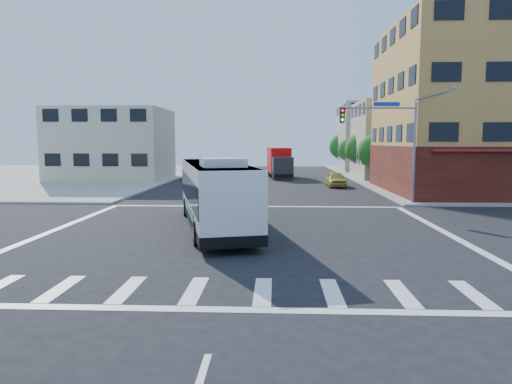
{
  "coord_description": "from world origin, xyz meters",
  "views": [
    {
      "loc": [
        1.35,
        -20.84,
        4.32
      ],
      "look_at": [
        0.34,
        2.58,
        1.74
      ],
      "focal_mm": 32.0,
      "sensor_mm": 36.0,
      "label": 1
    }
  ],
  "objects": [
    {
      "name": "transit_bus",
      "position": [
        -1.7,
        1.82,
        1.77
      ],
      "size": [
        5.56,
        12.51,
        3.63
      ],
      "rotation": [
        0.0,
        0.0,
        0.25
      ],
      "color": "black",
      "rests_on": "ground"
    },
    {
      "name": "street_tree_b",
      "position": [
        11.9,
        35.92,
        3.75
      ],
      "size": [
        3.8,
        3.8,
        5.79
      ],
      "color": "#382414",
      "rests_on": "ground"
    },
    {
      "name": "street_tree_a",
      "position": [
        11.9,
        27.92,
        3.59
      ],
      "size": [
        3.6,
        3.6,
        5.53
      ],
      "color": "#382414",
      "rests_on": "ground"
    },
    {
      "name": "parked_car",
      "position": [
        7.18,
        23.5,
        0.73
      ],
      "size": [
        1.73,
        4.27,
        1.45
      ],
      "primitive_type": "imported",
      "rotation": [
        0.0,
        0.0,
        0.0
      ],
      "color": "gold",
      "rests_on": "ground"
    },
    {
      "name": "building_east_far",
      "position": [
        16.98,
        47.98,
        5.01
      ],
      "size": [
        12.06,
        10.06,
        10.0
      ],
      "color": "#A5A5A0",
      "rests_on": "ground"
    },
    {
      "name": "corner_building_ne",
      "position": [
        19.99,
        18.48,
        5.89
      ],
      "size": [
        18.1,
        15.44,
        14.0
      ],
      "color": "#B39240",
      "rests_on": "ground"
    },
    {
      "name": "building_west",
      "position": [
        -17.02,
        29.98,
        4.01
      ],
      "size": [
        12.06,
        10.06,
        8.0
      ],
      "color": "beige",
      "rests_on": "ground"
    },
    {
      "name": "signal_mast_ne",
      "position": [
        9.08,
        10.62,
        4.98
      ],
      "size": [
        7.91,
        1.13,
        8.07
      ],
      "color": "gray",
      "rests_on": "ground"
    },
    {
      "name": "building_east_near",
      "position": [
        16.98,
        33.98,
        4.51
      ],
      "size": [
        12.06,
        10.06,
        9.0
      ],
      "color": "tan",
      "rests_on": "ground"
    },
    {
      "name": "ground",
      "position": [
        0.0,
        0.0,
        0.0
      ],
      "size": [
        120.0,
        120.0,
        0.0
      ],
      "primitive_type": "plane",
      "color": "black",
      "rests_on": "ground"
    },
    {
      "name": "street_tree_d",
      "position": [
        11.9,
        51.92,
        3.88
      ],
      "size": [
        4.0,
        4.0,
        6.03
      ],
      "color": "#382414",
      "rests_on": "ground"
    },
    {
      "name": "street_tree_c",
      "position": [
        11.9,
        43.92,
        3.46
      ],
      "size": [
        3.4,
        3.4,
        5.29
      ],
      "color": "#382414",
      "rests_on": "ground"
    },
    {
      "name": "box_truck",
      "position": [
        1.83,
        34.21,
        1.74
      ],
      "size": [
        3.15,
        8.19,
        3.6
      ],
      "rotation": [
        0.0,
        0.0,
        0.11
      ],
      "color": "#232328",
      "rests_on": "ground"
    }
  ]
}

